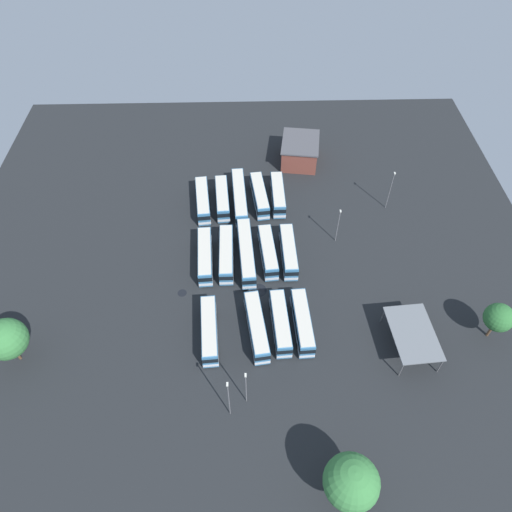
{
  "coord_description": "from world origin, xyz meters",
  "views": [
    {
      "loc": [
        -58.01,
        -0.06,
        67.21
      ],
      "look_at": [
        -0.37,
        -1.6,
        1.54
      ],
      "focal_mm": 33.3,
      "sensor_mm": 36.0,
      "label": 1
    }
  ],
  "objects_px": {
    "bus_row1_slot0": "(288,252)",
    "tree_northwest": "(351,482)",
    "bus_row2_slot2": "(240,197)",
    "depot_building": "(300,151)",
    "bus_row2_slot3": "(222,198)",
    "maintenance_shelter": "(413,333)",
    "bus_row1_slot1": "(268,252)",
    "bus_row2_slot1": "(260,196)",
    "tree_west_edge": "(499,318)",
    "lamp_post_mid_lot": "(338,224)",
    "lamp_post_by_building": "(229,398)",
    "bus_row1_slot2": "(246,253)",
    "bus_row2_slot0": "(278,195)",
    "tree_south_edge": "(6,339)",
    "bus_row0_slot4": "(209,330)",
    "bus_row2_slot4": "(203,200)",
    "bus_row0_slot1": "(280,323)",
    "bus_row0_slot2": "(257,327)",
    "bus_row0_slot0": "(302,322)",
    "lamp_post_near_entrance": "(246,387)",
    "lamp_post_far_corner": "(390,189)",
    "bus_row1_slot4": "(205,256)",
    "bus_row1_slot3": "(226,254)"
  },
  "relations": [
    {
      "from": "bus_row1_slot0",
      "to": "tree_northwest",
      "type": "height_order",
      "value": "tree_northwest"
    },
    {
      "from": "bus_row2_slot2",
      "to": "depot_building",
      "type": "relative_size",
      "value": 1.36
    },
    {
      "from": "bus_row2_slot3",
      "to": "maintenance_shelter",
      "type": "distance_m",
      "value": 45.93
    },
    {
      "from": "bus_row1_slot1",
      "to": "tree_northwest",
      "type": "distance_m",
      "value": 42.32
    },
    {
      "from": "bus_row2_slot1",
      "to": "tree_west_edge",
      "type": "bearing_deg",
      "value": -132.49
    },
    {
      "from": "lamp_post_mid_lot",
      "to": "lamp_post_by_building",
      "type": "distance_m",
      "value": 39.63
    },
    {
      "from": "bus_row1_slot1",
      "to": "bus_row1_slot2",
      "type": "xyz_separation_m",
      "value": [
        -0.05,
        4.01,
        0.0
      ]
    },
    {
      "from": "bus_row1_slot1",
      "to": "bus_row2_slot0",
      "type": "xyz_separation_m",
      "value": [
        15.88,
        -2.74,
        -0.0
      ]
    },
    {
      "from": "lamp_post_mid_lot",
      "to": "tree_northwest",
      "type": "distance_m",
      "value": 45.95
    },
    {
      "from": "bus_row2_slot0",
      "to": "tree_west_edge",
      "type": "distance_m",
      "value": 46.87
    },
    {
      "from": "lamp_post_mid_lot",
      "to": "tree_south_edge",
      "type": "distance_m",
      "value": 58.68
    },
    {
      "from": "bus_row0_slot4",
      "to": "bus_row1_slot0",
      "type": "height_order",
      "value": "same"
    },
    {
      "from": "bus_row2_slot1",
      "to": "tree_northwest",
      "type": "height_order",
      "value": "tree_northwest"
    },
    {
      "from": "bus_row1_slot1",
      "to": "lamp_post_mid_lot",
      "type": "distance_m",
      "value": 14.23
    },
    {
      "from": "lamp_post_mid_lot",
      "to": "bus_row2_slot4",
      "type": "bearing_deg",
      "value": 68.69
    },
    {
      "from": "bus_row0_slot1",
      "to": "bus_row2_slot4",
      "type": "height_order",
      "value": "same"
    },
    {
      "from": "bus_row2_slot2",
      "to": "maintenance_shelter",
      "type": "xyz_separation_m",
      "value": [
        -34.53,
        -27.02,
        1.84
      ]
    },
    {
      "from": "bus_row0_slot2",
      "to": "bus_row0_slot4",
      "type": "bearing_deg",
      "value": 93.82
    },
    {
      "from": "bus_row2_slot1",
      "to": "bus_row2_slot2",
      "type": "height_order",
      "value": "same"
    },
    {
      "from": "bus_row0_slot0",
      "to": "bus_row0_slot2",
      "type": "distance_m",
      "value": 7.53
    },
    {
      "from": "bus_row2_slot0",
      "to": "lamp_post_near_entrance",
      "type": "height_order",
      "value": "lamp_post_near_entrance"
    },
    {
      "from": "bus_row2_slot4",
      "to": "lamp_post_mid_lot",
      "type": "bearing_deg",
      "value": -111.31
    },
    {
      "from": "lamp_post_mid_lot",
      "to": "lamp_post_far_corner",
      "type": "bearing_deg",
      "value": -52.11
    },
    {
      "from": "bus_row2_slot1",
      "to": "bus_row2_slot2",
      "type": "relative_size",
      "value": 0.78
    },
    {
      "from": "bus_row2_slot2",
      "to": "lamp_post_near_entrance",
      "type": "relative_size",
      "value": 1.85
    },
    {
      "from": "bus_row0_slot1",
      "to": "bus_row2_slot3",
      "type": "xyz_separation_m",
      "value": [
        30.57,
        10.09,
        -0.0
      ]
    },
    {
      "from": "bus_row1_slot4",
      "to": "lamp_post_mid_lot",
      "type": "distance_m",
      "value": 25.52
    },
    {
      "from": "lamp_post_by_building",
      "to": "bus_row2_slot3",
      "type": "bearing_deg",
      "value": 2.51
    },
    {
      "from": "bus_row1_slot3",
      "to": "lamp_post_by_building",
      "type": "xyz_separation_m",
      "value": [
        -29.51,
        -0.93,
        3.3
      ]
    },
    {
      "from": "bus_row0_slot2",
      "to": "bus_row2_slot3",
      "type": "distance_m",
      "value": 31.79
    },
    {
      "from": "bus_row0_slot2",
      "to": "tree_west_edge",
      "type": "relative_size",
      "value": 1.67
    },
    {
      "from": "bus_row1_slot2",
      "to": "bus_row2_slot2",
      "type": "bearing_deg",
      "value": 4.38
    },
    {
      "from": "bus_row1_slot3",
      "to": "depot_building",
      "type": "xyz_separation_m",
      "value": [
        29.76,
        -16.14,
        0.83
      ]
    },
    {
      "from": "bus_row0_slot2",
      "to": "lamp_post_mid_lot",
      "type": "distance_m",
      "value": 26.06
    },
    {
      "from": "bus_row0_slot0",
      "to": "bus_row0_slot2",
      "type": "bearing_deg",
      "value": 94.9
    },
    {
      "from": "depot_building",
      "to": "tree_south_edge",
      "type": "xyz_separation_m",
      "value": [
        -49.34,
        48.56,
        3.07
      ]
    },
    {
      "from": "bus_row0_slot4",
      "to": "tree_west_edge",
      "type": "relative_size",
      "value": 1.58
    },
    {
      "from": "bus_row2_slot4",
      "to": "tree_northwest",
      "type": "distance_m",
      "value": 59.75
    },
    {
      "from": "bus_row0_slot1",
      "to": "bus_row0_slot2",
      "type": "xyz_separation_m",
      "value": [
        -0.61,
        3.91,
        0.0
      ]
    },
    {
      "from": "bus_row1_slot4",
      "to": "lamp_post_far_corner",
      "type": "distance_m",
      "value": 39.33
    },
    {
      "from": "bus_row0_slot1",
      "to": "maintenance_shelter",
      "type": "height_order",
      "value": "maintenance_shelter"
    },
    {
      "from": "bus_row2_slot4",
      "to": "tree_south_edge",
      "type": "relative_size",
      "value": 1.32
    },
    {
      "from": "bus_row1_slot3",
      "to": "lamp_post_near_entrance",
      "type": "distance_m",
      "value": 27.93
    },
    {
      "from": "bus_row0_slot1",
      "to": "bus_row2_slot1",
      "type": "bearing_deg",
      "value": 4.43
    },
    {
      "from": "bus_row2_slot0",
      "to": "bus_row2_slot1",
      "type": "relative_size",
      "value": 0.95
    },
    {
      "from": "bus_row1_slot0",
      "to": "depot_building",
      "type": "relative_size",
      "value": 1.05
    },
    {
      "from": "bus_row1_slot0",
      "to": "bus_row2_slot1",
      "type": "relative_size",
      "value": 0.98
    },
    {
      "from": "bus_row1_slot4",
      "to": "tree_northwest",
      "type": "height_order",
      "value": "tree_northwest"
    },
    {
      "from": "bus_row2_slot0",
      "to": "lamp_post_near_entrance",
      "type": "distance_m",
      "value": 44.44
    },
    {
      "from": "tree_northwest",
      "to": "lamp_post_far_corner",
      "type": "bearing_deg",
      "value": -17.01
    }
  ]
}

